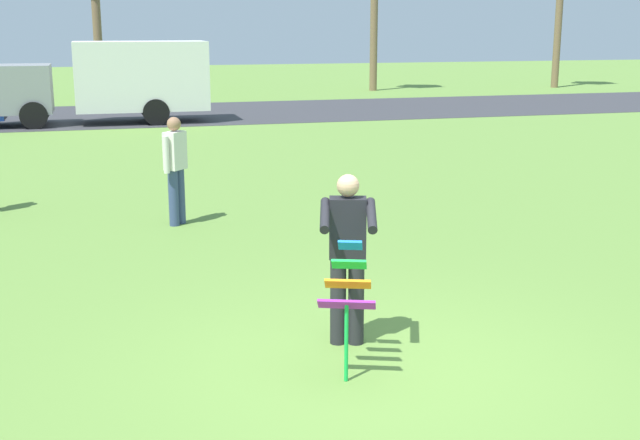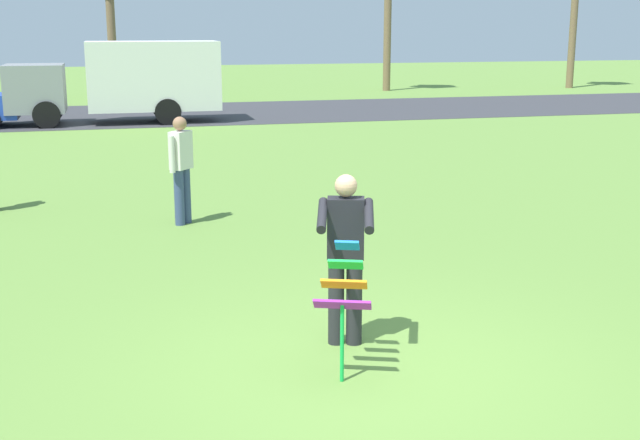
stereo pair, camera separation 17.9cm
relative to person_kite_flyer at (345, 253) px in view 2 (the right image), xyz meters
name	(u,v)px [view 2 (the right image)]	position (x,y,z in m)	size (l,w,h in m)	color
ground_plane	(363,365)	(0.02, -0.57, -0.95)	(120.00, 120.00, 0.00)	olive
road_strip	(169,114)	(0.02, 22.70, -0.95)	(120.00, 8.00, 0.01)	#38383D
person_kite_flyer	(345,253)	(0.00, 0.00, 0.00)	(0.68, 0.75, 1.73)	#26262B
kite_held	(344,289)	(-0.22, -0.70, -0.13)	(0.57, 0.72, 1.20)	blue
parked_truck_grey_van	(128,79)	(-1.44, 20.30, 0.46)	(6.71, 2.15, 2.62)	gray
person_walker_far	(181,167)	(-1.08, 5.62, -0.02)	(0.40, 0.46, 1.73)	#384772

